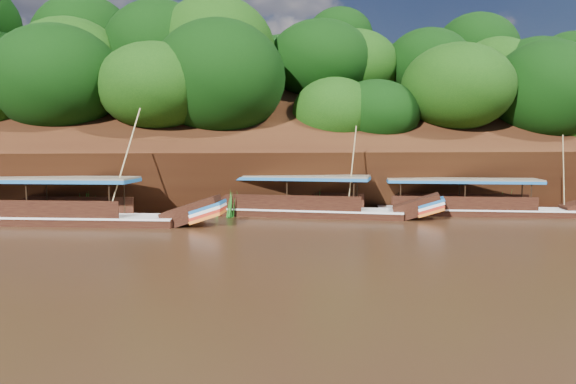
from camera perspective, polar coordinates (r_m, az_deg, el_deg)
The scene contains 6 objects.
ground at distance 25.15m, azimuth 7.36°, elevation -4.90°, with size 160.00×160.00×0.00m, color black.
riverbank at distance 47.00m, azimuth -1.04°, elevation 2.07°, with size 120.00×30.06×19.40m.
boat_0 at distance 35.43m, azimuth 19.45°, elevation -1.45°, with size 13.35×5.60×5.17m.
boat_1 at distance 32.93m, azimuth 2.72°, elevation -1.55°, with size 13.62×7.10×5.69m.
boat_2 at distance 31.94m, azimuth -21.48°, elevation -2.06°, with size 15.89×6.06×6.59m.
reeds at distance 33.54m, azimuth -1.82°, elevation -0.87°, with size 51.07×2.29×1.98m.
Camera 1 is at (-7.54, -23.60, 4.32)m, focal length 35.00 mm.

